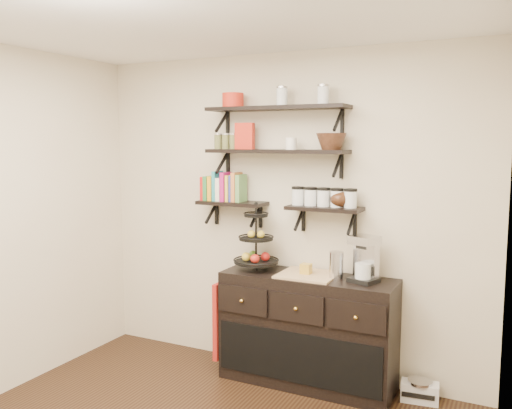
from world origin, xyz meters
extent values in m
cube|color=white|center=(0.00, 0.00, 2.70)|extent=(3.50, 3.50, 0.02)
cube|color=beige|center=(0.00, 1.75, 1.35)|extent=(3.50, 0.02, 2.70)
cube|color=beige|center=(1.75, 0.00, 1.35)|extent=(0.02, 3.50, 2.70)
cube|color=black|center=(0.00, 1.61, 2.23)|extent=(1.20, 0.27, 0.03)
cube|color=black|center=(-0.52, 1.74, 2.12)|extent=(0.02, 0.03, 0.20)
cube|color=black|center=(0.52, 1.74, 2.12)|extent=(0.02, 0.03, 0.20)
cube|color=black|center=(0.00, 1.61, 1.89)|extent=(1.20, 0.27, 0.03)
cube|color=black|center=(-0.52, 1.74, 1.77)|extent=(0.02, 0.03, 0.20)
cube|color=black|center=(0.52, 1.74, 1.77)|extent=(0.02, 0.03, 0.20)
cube|color=black|center=(-0.42, 1.62, 1.44)|extent=(0.60, 0.25, 0.03)
cube|color=black|center=(-0.64, 1.74, 1.32)|extent=(0.02, 0.03, 0.20)
cube|color=black|center=(-0.20, 1.74, 1.32)|extent=(0.03, 0.03, 0.20)
cube|color=black|center=(0.42, 1.62, 1.44)|extent=(0.60, 0.25, 0.03)
cube|color=black|center=(0.20, 1.74, 1.32)|extent=(0.03, 0.03, 0.20)
cube|color=black|center=(0.64, 1.74, 1.32)|extent=(0.02, 0.03, 0.20)
cube|color=red|center=(-0.68, 1.63, 1.55)|extent=(0.02, 0.15, 0.20)
cube|color=#287237|center=(-0.65, 1.63, 1.57)|extent=(0.03, 0.15, 0.24)
cube|color=orange|center=(-0.61, 1.63, 1.55)|extent=(0.04, 0.15, 0.21)
cube|color=teal|center=(-0.57, 1.63, 1.57)|extent=(0.03, 0.15, 0.25)
cube|color=#F2EACC|center=(-0.54, 1.63, 1.56)|extent=(0.03, 0.15, 0.22)
cube|color=#AD1668|center=(-0.50, 1.63, 1.58)|extent=(0.04, 0.15, 0.26)
cube|color=gold|center=(-0.46, 1.63, 1.56)|extent=(0.03, 0.15, 0.23)
cube|color=#2E3699|center=(-0.42, 1.63, 1.55)|extent=(0.03, 0.15, 0.20)
cube|color=#C26C34|center=(-0.38, 1.63, 1.57)|extent=(0.04, 0.15, 0.24)
cube|color=#5A8B4C|center=(-0.34, 1.63, 1.55)|extent=(0.03, 0.15, 0.21)
cylinder|color=silver|center=(0.19, 1.63, 1.51)|extent=(0.10, 0.10, 0.13)
cylinder|color=silver|center=(0.30, 1.63, 1.51)|extent=(0.10, 0.10, 0.13)
cylinder|color=silver|center=(0.41, 1.63, 1.51)|extent=(0.10, 0.10, 0.13)
cylinder|color=silver|center=(0.52, 1.63, 1.51)|extent=(0.10, 0.10, 0.13)
cylinder|color=silver|center=(0.63, 1.63, 1.51)|extent=(0.10, 0.10, 0.13)
cube|color=black|center=(0.33, 1.51, 0.45)|extent=(1.40, 0.45, 0.90)
cube|color=tan|center=(0.33, 1.51, 0.91)|extent=(0.45, 0.41, 0.02)
sphere|color=gold|center=(-0.14, 1.26, 0.70)|extent=(0.04, 0.04, 0.04)
sphere|color=gold|center=(0.33, 1.26, 0.70)|extent=(0.04, 0.04, 0.04)
sphere|color=gold|center=(0.80, 1.26, 0.70)|extent=(0.04, 0.04, 0.04)
cylinder|color=black|center=(-0.13, 1.51, 1.17)|extent=(0.02, 0.02, 0.54)
cylinder|color=black|center=(-0.13, 1.51, 0.97)|extent=(0.37, 0.37, 0.01)
cylinder|color=black|center=(-0.13, 1.51, 1.16)|extent=(0.28, 0.28, 0.02)
cylinder|color=black|center=(-0.13, 1.51, 1.36)|extent=(0.20, 0.20, 0.02)
sphere|color=#B21914|center=(-0.07, 1.56, 1.01)|extent=(0.08, 0.08, 0.08)
sphere|color=gold|center=(-0.18, 1.51, 1.20)|extent=(0.07, 0.07, 0.07)
cube|color=#B38C29|center=(0.31, 1.51, 0.96)|extent=(0.08, 0.08, 0.08)
cube|color=black|center=(0.78, 1.51, 0.92)|extent=(0.24, 0.23, 0.04)
cube|color=silver|center=(0.78, 1.58, 1.07)|extent=(0.21, 0.13, 0.30)
cube|color=silver|center=(0.78, 1.51, 1.23)|extent=(0.24, 0.23, 0.06)
cylinder|color=silver|center=(0.78, 1.50, 0.99)|extent=(0.16, 0.16, 0.11)
cylinder|color=silver|center=(0.57, 1.49, 1.01)|extent=(0.11, 0.11, 0.22)
cube|color=maroon|center=(-0.40, 1.41, 0.47)|extent=(0.04, 0.28, 0.65)
cube|color=silver|center=(1.21, 1.61, 0.07)|extent=(0.29, 0.17, 0.15)
cylinder|color=silver|center=(1.21, 1.61, 0.16)|extent=(0.21, 0.21, 0.02)
cube|color=black|center=(1.21, 1.53, 0.07)|extent=(0.24, 0.04, 0.04)
cube|color=red|center=(-0.29, 1.61, 2.01)|extent=(0.16, 0.07, 0.22)
cylinder|color=white|center=(0.13, 1.61, 1.95)|extent=(0.09, 0.09, 0.10)
cylinder|color=red|center=(-0.40, 1.61, 2.31)|extent=(0.18, 0.18, 0.12)
camera|label=1|loc=(1.83, -2.45, 1.97)|focal=38.00mm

